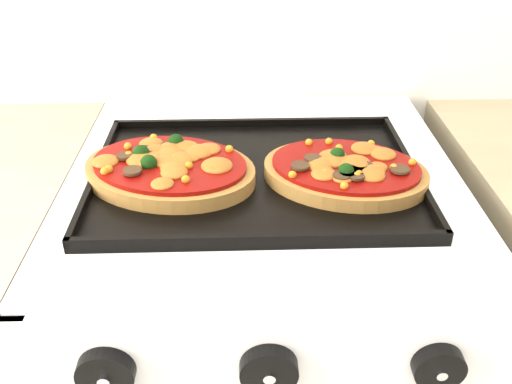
{
  "coord_description": "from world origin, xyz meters",
  "views": [
    {
      "loc": [
        -0.06,
        0.95,
        1.33
      ],
      "look_at": [
        -0.05,
        1.62,
        0.92
      ],
      "focal_mm": 40.0,
      "sensor_mm": 36.0,
      "label": 1
    }
  ],
  "objects_px": {
    "baking_tray": "(255,173)",
    "pizza_right": "(345,169)",
    "pizza_left": "(170,168)",
    "stove": "(262,377)"
  },
  "relations": [
    {
      "from": "baking_tray",
      "to": "pizza_right",
      "type": "relative_size",
      "value": 2.0
    },
    {
      "from": "baking_tray",
      "to": "pizza_left",
      "type": "xyz_separation_m",
      "value": [
        -0.12,
        -0.01,
        0.02
      ]
    },
    {
      "from": "pizza_left",
      "to": "baking_tray",
      "type": "bearing_deg",
      "value": 5.04
    },
    {
      "from": "pizza_left",
      "to": "pizza_right",
      "type": "distance_m",
      "value": 0.25
    },
    {
      "from": "stove",
      "to": "baking_tray",
      "type": "height_order",
      "value": "baking_tray"
    },
    {
      "from": "pizza_right",
      "to": "stove",
      "type": "bearing_deg",
      "value": 158.69
    },
    {
      "from": "baking_tray",
      "to": "pizza_left",
      "type": "relative_size",
      "value": 1.88
    },
    {
      "from": "baking_tray",
      "to": "pizza_right",
      "type": "bearing_deg",
      "value": -9.25
    },
    {
      "from": "stove",
      "to": "pizza_right",
      "type": "xyz_separation_m",
      "value": [
        0.11,
        -0.04,
        0.48
      ]
    },
    {
      "from": "baking_tray",
      "to": "pizza_left",
      "type": "bearing_deg",
      "value": -175.51
    }
  ]
}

